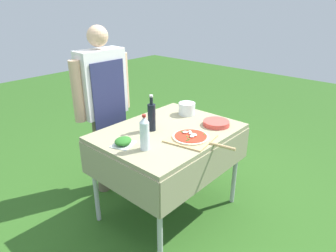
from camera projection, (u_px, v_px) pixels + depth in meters
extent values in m
plane|color=#2D5B1E|center=(168.00, 210.00, 2.81)|extent=(12.00, 12.00, 0.00)
cube|color=gray|center=(168.00, 132.00, 2.49)|extent=(1.14, 0.87, 0.04)
cube|color=gray|center=(211.00, 167.00, 2.29)|extent=(1.14, 0.01, 0.28)
cube|color=gray|center=(134.00, 135.00, 2.83)|extent=(1.14, 0.01, 0.28)
cube|color=gray|center=(115.00, 177.00, 2.16)|extent=(0.01, 0.87, 0.28)
cube|color=gray|center=(207.00, 129.00, 2.95)|extent=(0.01, 0.87, 0.28)
cylinder|color=#B7B7BC|center=(160.00, 223.00, 2.07)|extent=(0.04, 0.04, 0.78)
cylinder|color=#B7B7BC|center=(235.00, 167.00, 2.77)|extent=(0.04, 0.04, 0.78)
cylinder|color=#B7B7BC|center=(95.00, 183.00, 2.53)|extent=(0.04, 0.04, 0.78)
cylinder|color=#B7B7BC|center=(174.00, 143.00, 3.24)|extent=(0.04, 0.04, 0.78)
cylinder|color=#70604C|center=(114.00, 149.00, 3.07)|extent=(0.12, 0.12, 0.81)
cylinder|color=#70604C|center=(101.00, 155.00, 2.96)|extent=(0.12, 0.12, 0.81)
cube|color=silver|center=(102.00, 83.00, 2.74)|extent=(0.44, 0.19, 0.61)
cube|color=navy|center=(110.00, 109.00, 2.76)|extent=(0.35, 0.01, 0.88)
cylinder|color=tan|center=(124.00, 81.00, 2.92)|extent=(0.09, 0.09, 0.54)
cylinder|color=tan|center=(77.00, 92.00, 2.57)|extent=(0.09, 0.09, 0.54)
sphere|color=tan|center=(97.00, 36.00, 2.57)|extent=(0.19, 0.19, 0.19)
cube|color=tan|center=(191.00, 138.00, 2.33)|extent=(0.38, 0.38, 0.01)
cylinder|color=tan|center=(222.00, 146.00, 2.20)|extent=(0.06, 0.20, 0.02)
cylinder|color=beige|center=(191.00, 137.00, 2.33)|extent=(0.29, 0.29, 0.01)
cylinder|color=red|center=(191.00, 136.00, 2.32)|extent=(0.25, 0.25, 0.00)
ellipsoid|color=white|center=(194.00, 135.00, 2.32)|extent=(0.06, 0.06, 0.02)
ellipsoid|color=white|center=(190.00, 132.00, 2.37)|extent=(0.04, 0.04, 0.01)
ellipsoid|color=white|center=(185.00, 133.00, 2.36)|extent=(0.04, 0.04, 0.01)
ellipsoid|color=white|center=(192.00, 136.00, 2.30)|extent=(0.04, 0.04, 0.01)
ellipsoid|color=white|center=(195.00, 135.00, 2.32)|extent=(0.04, 0.04, 0.01)
ellipsoid|color=white|center=(192.00, 136.00, 2.29)|extent=(0.04, 0.04, 0.01)
ellipsoid|color=white|center=(185.00, 132.00, 2.37)|extent=(0.06, 0.05, 0.02)
ellipsoid|color=white|center=(191.00, 133.00, 2.34)|extent=(0.05, 0.04, 0.01)
ellipsoid|color=white|center=(193.00, 135.00, 2.32)|extent=(0.03, 0.03, 0.01)
ellipsoid|color=#286B23|center=(204.00, 134.00, 2.34)|extent=(0.03, 0.02, 0.00)
ellipsoid|color=#286B23|center=(191.00, 137.00, 2.30)|extent=(0.03, 0.03, 0.00)
ellipsoid|color=#286B23|center=(182.00, 132.00, 2.38)|extent=(0.02, 0.03, 0.00)
ellipsoid|color=#286B23|center=(189.00, 139.00, 2.26)|extent=(0.02, 0.03, 0.00)
ellipsoid|color=#286B23|center=(187.00, 136.00, 2.31)|extent=(0.03, 0.03, 0.00)
ellipsoid|color=#286B23|center=(187.00, 140.00, 2.24)|extent=(0.03, 0.03, 0.00)
cylinder|color=black|center=(152.00, 118.00, 2.45)|extent=(0.06, 0.06, 0.23)
cylinder|color=black|center=(151.00, 101.00, 2.39)|extent=(0.03, 0.03, 0.06)
cylinder|color=silver|center=(151.00, 96.00, 2.37)|extent=(0.03, 0.03, 0.02)
cylinder|color=silver|center=(145.00, 136.00, 2.13)|extent=(0.07, 0.07, 0.21)
cone|color=silver|center=(144.00, 120.00, 2.08)|extent=(0.07, 0.07, 0.04)
cylinder|color=#B22823|center=(144.00, 116.00, 2.07)|extent=(0.03, 0.03, 0.02)
cube|color=silver|center=(123.00, 144.00, 2.24)|extent=(0.21, 0.19, 0.01)
ellipsoid|color=#286B23|center=(123.00, 141.00, 2.23)|extent=(0.17, 0.16, 0.05)
cylinder|color=silver|center=(187.00, 109.00, 2.81)|extent=(0.16, 0.16, 0.11)
cylinder|color=#DB4C42|center=(216.00, 125.00, 2.59)|extent=(0.23, 0.23, 0.00)
cylinder|color=#DB4C42|center=(216.00, 124.00, 2.58)|extent=(0.23, 0.23, 0.00)
cylinder|color=#DB4C42|center=(216.00, 124.00, 2.58)|extent=(0.23, 0.23, 0.00)
cylinder|color=#DB4C42|center=(216.00, 123.00, 2.58)|extent=(0.23, 0.23, 0.00)
cylinder|color=#DB4C42|center=(216.00, 123.00, 2.58)|extent=(0.23, 0.23, 0.00)
cylinder|color=#DB4C42|center=(216.00, 122.00, 2.58)|extent=(0.23, 0.23, 0.00)
cylinder|color=#DB4C42|center=(216.00, 122.00, 2.57)|extent=(0.23, 0.23, 0.00)
cylinder|color=#DB4C42|center=(216.00, 121.00, 2.57)|extent=(0.22, 0.22, 0.00)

